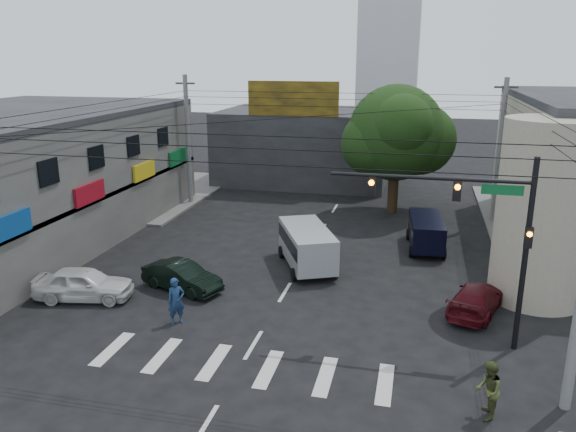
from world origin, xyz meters
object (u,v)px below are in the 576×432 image
(maroon_sedan, at_px, (477,299))
(silver_minivan, at_px, (307,248))
(utility_pole_far_right, at_px, (499,152))
(dark_sedan, at_px, (182,277))
(traffic_officer, at_px, (176,301))
(utility_pole_far_left, at_px, (188,141))
(white_compact, at_px, (83,284))
(street_tree, at_px, (396,133))
(traffic_gantry, at_px, (479,221))
(pedestrian_olive, at_px, (488,390))
(navy_van, at_px, (426,233))

(maroon_sedan, height_order, silver_minivan, silver_minivan)
(utility_pole_far_right, xyz_separation_m, maroon_sedan, (-2.15, -14.12, -3.99))
(dark_sedan, distance_m, silver_minivan, 6.55)
(utility_pole_far_right, distance_m, traffic_officer, 23.10)
(traffic_officer, bearing_deg, silver_minivan, 22.41)
(maroon_sedan, xyz_separation_m, silver_minivan, (-8.01, 3.48, 0.43))
(utility_pole_far_right, bearing_deg, silver_minivan, -133.65)
(utility_pole_far_left, relative_size, silver_minivan, 1.75)
(white_compact, bearing_deg, utility_pole_far_right, -59.73)
(maroon_sedan, relative_size, silver_minivan, 0.86)
(white_compact, height_order, silver_minivan, silver_minivan)
(street_tree, relative_size, utility_pole_far_left, 0.95)
(traffic_gantry, distance_m, dark_sedan, 13.38)
(white_compact, xyz_separation_m, maroon_sedan, (16.88, 2.66, -0.12))
(dark_sedan, bearing_deg, street_tree, -9.15)
(traffic_gantry, bearing_deg, pedestrian_olive, -87.03)
(white_compact, relative_size, traffic_officer, 2.35)
(street_tree, xyz_separation_m, utility_pole_far_right, (6.50, -1.00, -0.87))
(dark_sedan, bearing_deg, traffic_gantry, -80.28)
(utility_pole_far_left, distance_m, maroon_sedan, 23.89)
(utility_pole_far_right, height_order, navy_van, utility_pole_far_right)
(white_compact, distance_m, traffic_officer, 5.14)
(traffic_gantry, bearing_deg, white_compact, 179.22)
(dark_sedan, bearing_deg, white_compact, 136.98)
(white_compact, height_order, pedestrian_olive, pedestrian_olive)
(street_tree, bearing_deg, utility_pole_far_left, -176.05)
(traffic_gantry, xyz_separation_m, navy_van, (-1.58, 10.71, -3.93))
(silver_minivan, bearing_deg, utility_pole_far_left, 20.83)
(maroon_sedan, bearing_deg, pedestrian_olive, 106.65)
(dark_sedan, height_order, pedestrian_olive, pedestrian_olive)
(street_tree, bearing_deg, utility_pole_far_right, -8.75)
(traffic_gantry, distance_m, white_compact, 16.85)
(white_compact, distance_m, silver_minivan, 10.79)
(dark_sedan, xyz_separation_m, maroon_sedan, (13.05, 0.69, -0.04))
(navy_van, bearing_deg, utility_pole_far_right, -38.55)
(silver_minivan, bearing_deg, traffic_gantry, -155.09)
(street_tree, bearing_deg, dark_sedan, -118.82)
(dark_sedan, bearing_deg, maroon_sedan, -67.31)
(white_compact, bearing_deg, traffic_gantry, -101.93)
(traffic_gantry, height_order, pedestrian_olive, traffic_gantry)
(street_tree, distance_m, utility_pole_far_left, 14.56)
(traffic_gantry, relative_size, navy_van, 1.57)
(silver_minivan, distance_m, pedestrian_olive, 13.38)
(street_tree, distance_m, utility_pole_far_right, 6.63)
(pedestrian_olive, bearing_deg, maroon_sedan, -178.69)
(navy_van, bearing_deg, silver_minivan, 121.86)
(street_tree, xyz_separation_m, pedestrian_olive, (4.06, -22.58, -4.55))
(utility_pole_far_right, xyz_separation_m, dark_sedan, (-15.20, -14.81, -3.95))
(silver_minivan, xyz_separation_m, traffic_officer, (-3.88, -7.34, -0.07))
(pedestrian_olive, bearing_deg, street_tree, -166.26)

